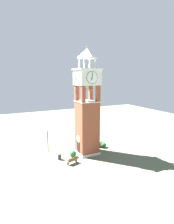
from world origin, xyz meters
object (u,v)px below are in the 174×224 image
Objects in this scene: park_bench at (72,161)px; trash_bin at (60,157)px; lamp_post at (48,136)px; clock_tower at (87,112)px.

trash_bin is at bearing -149.99° from park_bench.
park_bench reaches higher than trash_bin.
park_bench is at bearing 18.45° from lamp_post.
clock_tower is at bearing 59.25° from lamp_post.
lamp_post reaches higher than trash_bin.
trash_bin is (3.77, 0.75, -2.24)m from lamp_post.
clock_tower is 8.01m from trash_bin.
clock_tower is at bearing 125.72° from park_bench.
lamp_post is at bearing -120.75° from clock_tower.
lamp_post is at bearing -161.55° from park_bench.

